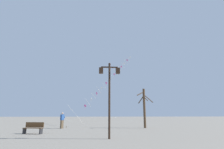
# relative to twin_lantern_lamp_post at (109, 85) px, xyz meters

# --- Properties ---
(ground_plane) EXTENTS (160.00, 160.00, 0.00)m
(ground_plane) POSITION_rel_twin_lantern_lamp_post_xyz_m (-1.66, 10.77, -3.46)
(ground_plane) COLOR gray
(twin_lantern_lamp_post) EXTENTS (1.44, 0.28, 5.00)m
(twin_lantern_lamp_post) POSITION_rel_twin_lantern_lamp_post_xyz_m (0.00, 0.00, 0.00)
(twin_lantern_lamp_post) COLOR black
(twin_lantern_lamp_post) RESTS_ON ground_plane
(kite_train) EXTENTS (10.17, 12.91, 13.11)m
(kite_train) POSITION_rel_twin_lantern_lamp_post_xyz_m (1.13, 16.58, 3.62)
(kite_train) COLOR brown
(kite_train) RESTS_ON ground_plane
(kite_flyer) EXTENTS (0.49, 0.59, 1.71)m
(kite_flyer) POSITION_rel_twin_lantern_lamp_post_xyz_m (-4.61, 8.61, -2.56)
(kite_flyer) COLOR brown
(kite_flyer) RESTS_ON ground_plane
(bare_tree) EXTENTS (2.16, 1.14, 4.42)m
(bare_tree) POSITION_rel_twin_lantern_lamp_post_xyz_m (4.58, 8.47, -1.11)
(bare_tree) COLOR #4C3826
(bare_tree) RESTS_ON ground_plane
(park_bench) EXTENTS (1.66, 0.83, 0.89)m
(park_bench) POSITION_rel_twin_lantern_lamp_post_xyz_m (-5.86, 3.42, -3.01)
(park_bench) COLOR brown
(park_bench) RESTS_ON ground_plane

